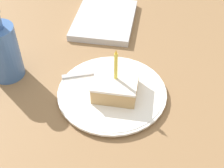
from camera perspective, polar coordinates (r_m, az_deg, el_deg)
name	(u,v)px	position (r m, az deg, el deg)	size (l,w,h in m)	color
ground_plane	(115,103)	(0.76, 0.57, -3.53)	(2.40, 2.40, 0.04)	olive
plate	(112,93)	(0.75, 0.00, -1.58)	(0.26, 0.26, 0.01)	white
cake_slice	(116,85)	(0.72, 0.65, -0.17)	(0.10, 0.10, 0.13)	tan
fork	(104,71)	(0.79, -1.55, 2.33)	(0.08, 0.18, 0.00)	#B2B2B7
bottle	(2,50)	(0.80, -19.51, 5.87)	(0.08, 0.08, 0.19)	#3F66A5
marble_board	(105,20)	(0.99, -1.38, 11.69)	(0.23, 0.18, 0.02)	silver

